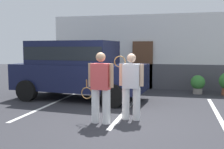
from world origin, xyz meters
TOP-DOWN VIEW (x-y plane):
  - ground_plane at (0.00, 0.00)m, footprint 40.00×40.00m
  - parking_stripe_0 at (-2.51, 1.50)m, footprint 0.12×4.40m
  - parking_stripe_1 at (0.01, 1.50)m, footprint 0.12×4.40m
  - parking_stripe_2 at (2.54, 1.50)m, footprint 0.12×4.40m
  - house_frontage at (-0.00, 5.88)m, footprint 8.60×0.40m
  - parked_suv at (-2.02, 2.67)m, footprint 4.74×2.47m
  - tennis_player_man at (-0.32, -0.16)m, footprint 0.89×0.30m
  - tennis_player_woman at (0.33, 0.34)m, footprint 0.76×0.26m
  - potted_plant_by_porch at (2.21, 4.81)m, footprint 0.56×0.56m

SIDE VIEW (x-z plane):
  - ground_plane at x=0.00m, z-range 0.00..0.00m
  - parking_stripe_0 at x=-2.51m, z-range 0.00..0.01m
  - parking_stripe_1 at x=0.01m, z-range 0.00..0.01m
  - parking_stripe_2 at x=2.54m, z-range 0.00..0.01m
  - potted_plant_by_porch at x=2.21m, z-range 0.04..0.78m
  - tennis_player_woman at x=0.33m, z-range 0.04..1.71m
  - tennis_player_man at x=-0.32m, z-range 0.03..1.74m
  - parked_suv at x=-2.02m, z-range 0.12..2.17m
  - house_frontage at x=0.00m, z-range -0.10..3.18m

